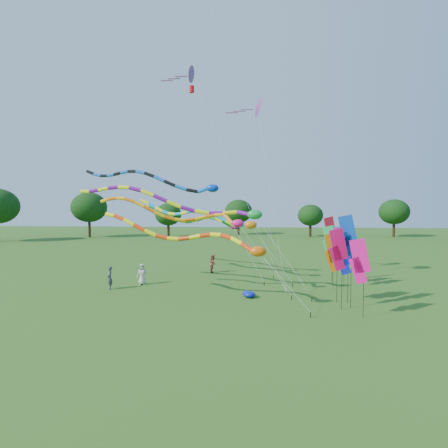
# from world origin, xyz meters

# --- Properties ---
(ground) EXTENTS (160.00, 160.00, 0.00)m
(ground) POSITION_xyz_m (0.00, 0.00, 0.00)
(ground) COLOR #285D18
(ground) RESTS_ON ground
(tree_ring) EXTENTS (118.41, 117.98, 9.72)m
(tree_ring) POSITION_xyz_m (2.80, -1.68, 5.42)
(tree_ring) COLOR #382314
(tree_ring) RESTS_ON ground
(tube_kite_red) EXTENTS (12.76, 4.16, 6.10)m
(tube_kite_red) POSITION_xyz_m (-2.98, 2.07, 4.06)
(tube_kite_red) COLOR black
(tube_kite_red) RESTS_ON ground
(tube_kite_orange) EXTENTS (12.94, 1.59, 7.18)m
(tube_kite_orange) POSITION_xyz_m (-4.20, 4.31, 5.44)
(tube_kite_orange) COLOR black
(tube_kite_orange) RESTS_ON ground
(tube_kite_purple) EXTENTS (16.70, 4.33, 8.15)m
(tube_kite_purple) POSITION_xyz_m (-4.69, 5.07, 6.21)
(tube_kite_purple) COLOR black
(tube_kite_purple) RESTS_ON ground
(tube_kite_blue) EXTENTS (16.69, 7.27, 10.03)m
(tube_kite_blue) POSITION_xyz_m (-7.92, 11.01, 8.16)
(tube_kite_blue) COLOR black
(tube_kite_blue) RESTS_ON ground
(tube_kite_cyan) EXTENTS (13.04, 6.01, 7.09)m
(tube_kite_cyan) POSITION_xyz_m (-3.62, 10.15, 5.13)
(tube_kite_cyan) COLOR black
(tube_kite_cyan) RESTS_ON ground
(tube_kite_green) EXTENTS (11.62, 2.84, 6.57)m
(tube_kite_green) POSITION_xyz_m (-4.31, 11.72, 4.77)
(tube_kite_green) COLOR black
(tube_kite_green) RESTS_ON ground
(delta_kite_high_a) EXTENTS (9.14, 4.04, 17.21)m
(delta_kite_high_a) POSITION_xyz_m (-4.37, 7.31, 15.66)
(delta_kite_high_a) COLOR black
(delta_kite_high_a) RESTS_ON ground
(delta_kite_high_c) EXTENTS (4.23, 3.94, 13.97)m
(delta_kite_high_c) POSITION_xyz_m (0.54, 7.05, 13.16)
(delta_kite_high_c) COLOR black
(delta_kite_high_c) RESTS_ON ground
(banner_pole_blue_a) EXTENTS (1.13, 0.43, 4.24)m
(banner_pole_blue_a) POSITION_xyz_m (5.93, 2.95, 2.98)
(banner_pole_blue_a) COLOR black
(banner_pole_blue_a) RESTS_ON ground
(banner_pole_blue_b) EXTENTS (1.15, 0.32, 5.54)m
(banner_pole_blue_b) POSITION_xyz_m (5.82, 1.76, 4.27)
(banner_pole_blue_b) COLOR black
(banner_pole_blue_b) RESTS_ON ground
(banner_pole_orange) EXTENTS (1.16, 0.09, 4.40)m
(banner_pole_orange) POSITION_xyz_m (5.30, 3.06, 3.14)
(banner_pole_orange) COLOR black
(banner_pole_orange) RESTS_ON ground
(banner_pole_green) EXTENTS (1.15, 0.34, 4.56)m
(banner_pole_green) POSITION_xyz_m (6.02, 7.85, 3.30)
(banner_pole_green) COLOR black
(banner_pole_green) RESTS_ON ground
(banner_pole_red) EXTENTS (1.11, 0.50, 5.20)m
(banner_pole_red) POSITION_xyz_m (6.26, 9.07, 3.93)
(banner_pole_red) COLOR black
(banner_pole_red) RESTS_ON ground
(banner_pole_violet) EXTENTS (1.14, 0.39, 4.58)m
(banner_pole_violet) POSITION_xyz_m (6.67, 7.05, 3.31)
(banner_pole_violet) COLOR black
(banner_pole_violet) RESTS_ON ground
(banner_pole_magenta_a) EXTENTS (1.16, 0.21, 4.78)m
(banner_pole_magenta_a) POSITION_xyz_m (5.20, 1.33, 3.51)
(banner_pole_magenta_a) COLOR black
(banner_pole_magenta_a) RESTS_ON ground
(banner_pole_magenta_b) EXTENTS (1.11, 0.49, 4.31)m
(banner_pole_magenta_b) POSITION_xyz_m (6.04, -0.00, 3.05)
(banner_pole_magenta_b) COLOR black
(banner_pole_magenta_b) RESTS_ON ground
(blue_nylon_heap) EXTENTS (1.38, 0.99, 0.45)m
(blue_nylon_heap) POSITION_xyz_m (0.19, 4.13, 0.20)
(blue_nylon_heap) COLOR #0C1CA3
(blue_nylon_heap) RESTS_ON ground
(person_a) EXTENTS (0.86, 0.65, 1.59)m
(person_a) POSITION_xyz_m (-8.12, 7.12, 0.80)
(person_a) COLOR beige
(person_a) RESTS_ON ground
(person_b) EXTENTS (0.60, 0.71, 1.66)m
(person_b) POSITION_xyz_m (-9.98, 5.38, 0.83)
(person_b) COLOR #3B4053
(person_b) RESTS_ON ground
(person_c) EXTENTS (0.65, 0.82, 1.63)m
(person_c) POSITION_xyz_m (-3.27, 12.57, 0.81)
(person_c) COLOR #9A3E38
(person_c) RESTS_ON ground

